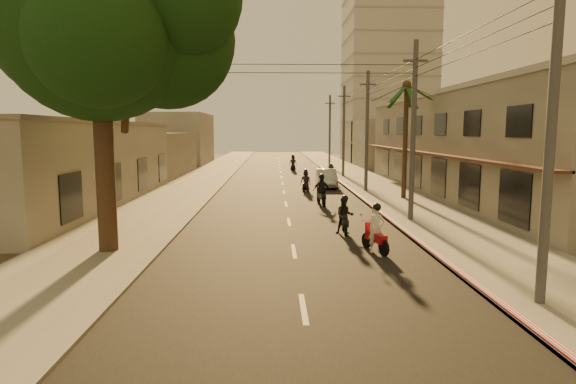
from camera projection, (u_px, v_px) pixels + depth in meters
name	position (u px, v px, depth m)	size (l,w,h in m)	color
ground	(296.00, 266.00, 16.40)	(160.00, 160.00, 0.00)	#383023
road	(284.00, 192.00, 36.23)	(10.00, 140.00, 0.02)	black
sidewalk_right	(383.00, 191.00, 36.44)	(5.00, 140.00, 0.12)	slate
sidewalk_left	(184.00, 192.00, 36.00)	(5.00, 140.00, 0.12)	slate
curb_stripe	(363.00, 200.00, 31.41)	(0.20, 60.00, 0.20)	#B61325
shophouse_row	(480.00, 144.00, 34.20)	(8.80, 34.20, 7.30)	gray
left_building	(59.00, 164.00, 29.55)	(8.20, 24.20, 5.20)	#A39D93
distant_tower	(387.00, 67.00, 70.64)	(12.10, 12.10, 28.00)	#B7B5B2
broadleaf_tree	(110.00, 22.00, 17.27)	(9.60, 8.70, 12.10)	black
palm_tree	(407.00, 92.00, 31.60)	(5.00, 5.00, 8.20)	black
utility_poles	(367.00, 105.00, 35.59)	(1.20, 48.26, 9.00)	#38383A
filler_right	(390.00, 144.00, 61.05)	(8.00, 14.00, 6.00)	#A39D93
filler_left_near	(145.00, 154.00, 49.43)	(8.00, 14.00, 4.40)	#A39D93
filler_left_far	(179.00, 139.00, 67.12)	(8.00, 14.00, 7.00)	#A39D93
scooter_red	(376.00, 230.00, 18.19)	(1.00, 1.87, 1.90)	black
scooter_mid_a	(345.00, 216.00, 21.49)	(0.87, 1.79, 1.75)	black
scooter_mid_b	(321.00, 191.00, 29.81)	(1.20, 1.98, 1.96)	black
scooter_far_a	(306.00, 181.00, 36.61)	(1.04, 1.71, 1.71)	black
scooter_far_b	(331.00, 175.00, 41.68)	(1.23, 1.82, 1.79)	black
parked_car	(326.00, 178.00, 39.34)	(1.76, 4.60, 1.50)	#A2A5AB
scooter_far_c	(293.00, 163.00, 56.01)	(1.00, 1.92, 1.89)	black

